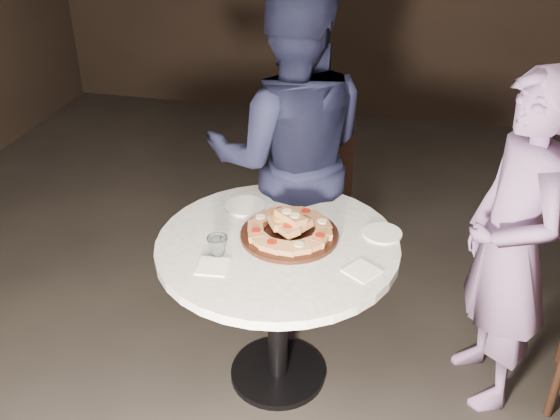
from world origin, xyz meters
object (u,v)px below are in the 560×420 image
focaccia_pile (290,227)px  table (278,269)px  chair_far (313,178)px  water_glass (218,246)px  diner_teal (511,248)px  serving_board (289,235)px  diner_navy (290,157)px

focaccia_pile → table: bearing=-129.4°
chair_far → water_glass: bearing=58.4°
water_glass → diner_teal: diner_teal is taller
serving_board → diner_teal: diner_teal is taller
serving_board → water_glass: water_glass is taller
water_glass → diner_navy: size_ratio=0.05×
focaccia_pile → water_glass: bearing=-143.4°
focaccia_pile → chair_far: bearing=94.1°
diner_navy → chair_far: bearing=-106.7°
chair_far → diner_navy: diner_navy is taller
chair_far → diner_teal: 1.44m
table → diner_navy: bearing=96.7°
chair_far → diner_navy: bearing=62.6°
table → water_glass: size_ratio=15.44×
diner_navy → diner_teal: bearing=143.6°
serving_board → focaccia_pile: bearing=60.8°
table → diner_teal: diner_teal is taller
serving_board → focaccia_pile: size_ratio=1.11×
diner_teal → focaccia_pile: bearing=-101.9°
diner_navy → diner_teal: diner_navy is taller
water_glass → diner_teal: 1.25m
focaccia_pile → diner_teal: diner_teal is taller
chair_far → diner_navy: size_ratio=0.50×
water_glass → diner_teal: bearing=14.3°
focaccia_pile → serving_board: bearing=-119.2°
serving_board → water_glass: size_ratio=4.87×
table → focaccia_pile: bearing=50.6°
diner_navy → diner_teal: (1.06, -0.47, -0.10)m
table → diner_navy: (-0.07, 0.63, 0.25)m
table → chair_far: chair_far is taller
serving_board → diner_teal: 0.95m
table → diner_teal: bearing=9.4°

